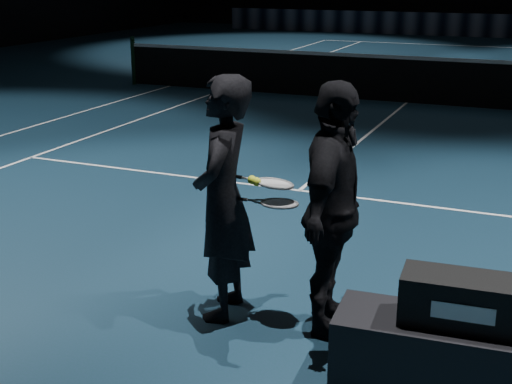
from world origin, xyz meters
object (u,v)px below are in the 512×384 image
Objects in this scene: racket_lower at (279,203)px; tennis_balls at (255,178)px; racket_bag at (467,301)px; player_bench at (461,358)px; player_a at (223,199)px; racket_upper at (275,184)px; player_b at (332,212)px.

tennis_balls is at bearing 178.53° from racket_lower.
tennis_balls is at bearing 160.72° from racket_bag.
player_bench is 0.85× the size of player_a.
racket_lower is 1.00× the size of racket_upper.
racket_upper is (-0.05, 0.04, 0.14)m from racket_lower.
player_b is 2.78× the size of racket_upper.
tennis_balls reaches higher than racket_upper.
player_a reaches higher than racket_lower.
player_b is (0.85, 0.05, 0.00)m from player_a.
player_b is 0.48m from racket_upper.
player_a is 1.00× the size of player_b.
racket_bag is at bearing -15.25° from tennis_balls.
player_a is at bearing 163.28° from player_bench.
racket_bag is at bearing -25.41° from racket_upper.
player_a is at bearing 163.28° from racket_bag.
racket_lower is at bearing 88.37° from player_b.
racket_upper is at bearing 83.29° from player_b.
racket_bag is 1.19× the size of racket_upper.
player_bench is at bearing 0.00° from racket_bag.
player_bench is at bearing -119.51° from player_b.
racket_bag is at bearing 0.00° from player_bench.
player_a is at bearing 88.37° from player_b.
player_bench is at bearing -25.41° from racket_upper.
player_b is 15.76× the size of tennis_balls.
player_a is at bearing -180.00° from racket_lower.
racket_upper is at bearing 88.76° from player_a.
player_b reaches higher than racket_bag.
tennis_balls is at bearing 84.17° from player_a.
player_bench is 2.37× the size of racket_lower.
tennis_balls is (-0.14, -0.04, 0.03)m from racket_upper.
player_b is at bearing 2.76° from tennis_balls.
player_b is at bearing 151.33° from player_bench.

